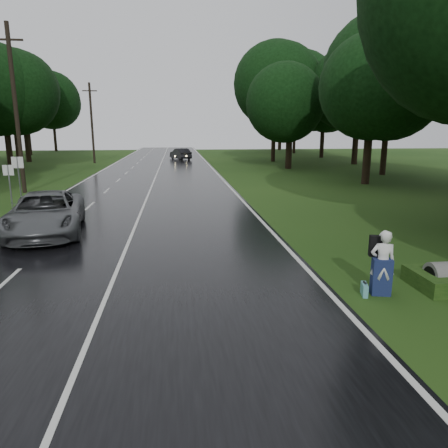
{
  "coord_description": "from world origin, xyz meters",
  "views": [
    {
      "loc": [
        1.88,
        -9.53,
        4.26
      ],
      "look_at": [
        3.45,
        4.1,
        1.1
      ],
      "focal_mm": 33.18,
      "sensor_mm": 36.0,
      "label": 1
    }
  ],
  "objects": [
    {
      "name": "far_car",
      "position": [
        2.52,
        50.12,
        0.82
      ],
      "size": [
        3.16,
        4.99,
        1.55
      ],
      "primitive_type": "imported",
      "rotation": [
        0.0,
        0.0,
        3.49
      ],
      "color": "black",
      "rests_on": "road"
    },
    {
      "name": "road",
      "position": [
        0.0,
        20.0,
        0.02
      ],
      "size": [
        12.0,
        140.0,
        0.04
      ],
      "primitive_type": "cube",
      "color": "black",
      "rests_on": "ground"
    },
    {
      "name": "utility_pole_mid",
      "position": [
        -8.5,
        19.99,
        0.0
      ],
      "size": [
        1.8,
        0.28,
        10.87
      ],
      "primitive_type": null,
      "color": "black",
      "rests_on": "ground"
    },
    {
      "name": "road_sign_b",
      "position": [
        -7.2,
        15.64,
        0.0
      ],
      "size": [
        0.65,
        0.1,
        2.7
      ],
      "primitive_type": null,
      "color": "white",
      "rests_on": "ground"
    },
    {
      "name": "utility_pole_far",
      "position": [
        -8.5,
        45.36,
        0.0
      ],
      "size": [
        1.8,
        0.28,
        9.84
      ],
      "primitive_type": null,
      "color": "black",
      "rests_on": "ground"
    },
    {
      "name": "tree_right_e",
      "position": [
        14.19,
        35.3,
        0.0
      ],
      "size": [
        7.37,
        7.37,
        11.52
      ],
      "primitive_type": null,
      "color": "black",
      "rests_on": "ground"
    },
    {
      "name": "grey_car",
      "position": [
        -3.49,
        7.81,
        0.89
      ],
      "size": [
        3.76,
        6.46,
        1.69
      ],
      "primitive_type": "imported",
      "rotation": [
        0.0,
        0.0,
        0.16
      ],
      "color": "#575A5D",
      "rests_on": "road"
    },
    {
      "name": "road_sign_a",
      "position": [
        -7.2,
        14.19,
        0.0
      ],
      "size": [
        0.57,
        0.1,
        2.36
      ],
      "primitive_type": null,
      "color": "white",
      "rests_on": "ground"
    },
    {
      "name": "tree_left_e",
      "position": [
        -15.37,
        36.4,
        0.0
      ],
      "size": [
        8.94,
        8.94,
        13.97
      ],
      "primitive_type": null,
      "color": "black",
      "rests_on": "ground"
    },
    {
      "name": "tree_right_d",
      "position": [
        16.77,
        21.73,
        0.0
      ],
      "size": [
        8.34,
        8.34,
        13.03
      ],
      "primitive_type": null,
      "color": "black",
      "rests_on": "ground"
    },
    {
      "name": "tree_left_f",
      "position": [
        -17.53,
        48.44,
        0.0
      ],
      "size": [
        9.43,
        9.43,
        14.74
      ],
      "primitive_type": null,
      "color": "black",
      "rests_on": "ground"
    },
    {
      "name": "lane_center",
      "position": [
        0.0,
        20.0,
        0.04
      ],
      "size": [
        0.12,
        140.0,
        0.01
      ],
      "primitive_type": "cube",
      "color": "silver",
      "rests_on": "road"
    },
    {
      "name": "ground",
      "position": [
        0.0,
        0.0,
        0.0
      ],
      "size": [
        160.0,
        160.0,
        0.0
      ],
      "primitive_type": "plane",
      "color": "#254414",
      "rests_on": "ground"
    },
    {
      "name": "hitchhiker",
      "position": [
        7.13,
        0.17,
        0.81
      ],
      "size": [
        0.71,
        0.67,
        1.74
      ],
      "color": "silver",
      "rests_on": "ground"
    },
    {
      "name": "tree_right_f",
      "position": [
        14.87,
        45.63,
        0.0
      ],
      "size": [
        11.01,
        11.01,
        17.2
      ],
      "primitive_type": null,
      "color": "black",
      "rests_on": "ground"
    },
    {
      "name": "suitcase",
      "position": [
        6.69,
        0.14,
        0.16
      ],
      "size": [
        0.25,
        0.47,
        0.32
      ],
      "primitive_type": "cube",
      "rotation": [
        0.0,
        0.0,
        6.01
      ],
      "color": "#559EA2",
      "rests_on": "ground"
    }
  ]
}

